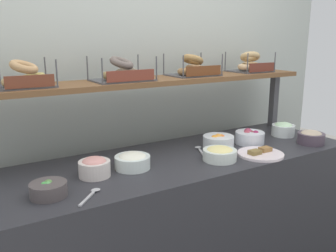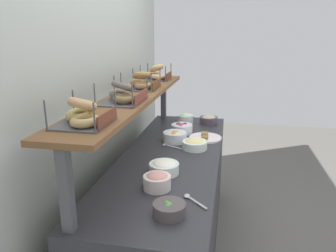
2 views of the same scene
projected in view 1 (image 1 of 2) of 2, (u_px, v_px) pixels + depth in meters
The scene contains 19 objects.
back_wall at pixel (139, 86), 2.50m from camera, with size 3.35×0.06×2.40m, color #B4BCB3.
deli_counter at pixel (183, 223), 2.23m from camera, with size 2.15×0.70×0.85m, color #2D2D33.
shelf_riser_right at pixel (274, 100), 2.81m from camera, with size 0.05×0.05×0.40m, color #4C4C51.
upper_shelf at pixel (160, 80), 2.25m from camera, with size 2.11×0.32×0.03m, color brown.
bowl_tuna_salad at pixel (311, 137), 2.37m from camera, with size 0.17×0.17×0.09m.
bowl_egg_salad at pixel (220, 153), 2.06m from camera, with size 0.19×0.19×0.08m.
bowl_scallion_spread at pixel (283, 129), 2.56m from camera, with size 0.16×0.16×0.10m.
bowl_veggie_mix at pixel (48, 189), 1.59m from camera, with size 0.16×0.16×0.07m.
bowl_lox_spread at pixel (94, 167), 1.81m from camera, with size 0.16×0.16×0.10m.
bowl_beet_salad at pixel (249, 137), 2.38m from camera, with size 0.19×0.19×0.09m.
bowl_fruit_salad at pixel (218, 142), 2.27m from camera, with size 0.19×0.19×0.09m.
bowl_cream_cheese at pixel (132, 161), 1.93m from camera, with size 0.19×0.19×0.09m.
serving_plate_white at pixel (260, 154), 2.14m from camera, with size 0.27×0.27×0.04m.
serving_spoon_near_plate at pixel (92, 194), 1.61m from camera, with size 0.14×0.13×0.01m.
serving_spoon_by_edge at pixel (199, 149), 2.24m from camera, with size 0.09×0.16×0.01m.
bagel_basket_sesame at pixel (25, 78), 1.84m from camera, with size 0.27×0.25×0.14m.
bagel_basket_poppy at pixel (122, 73), 2.09m from camera, with size 0.34×0.25×0.14m.
bagel_basket_everything at pixel (193, 68), 2.37m from camera, with size 0.31×0.24×0.15m.
bagel_basket_plain at pixel (250, 65), 2.63m from camera, with size 0.28×0.26×0.15m.
Camera 1 is at (-1.13, -1.67, 1.53)m, focal length 39.11 mm.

